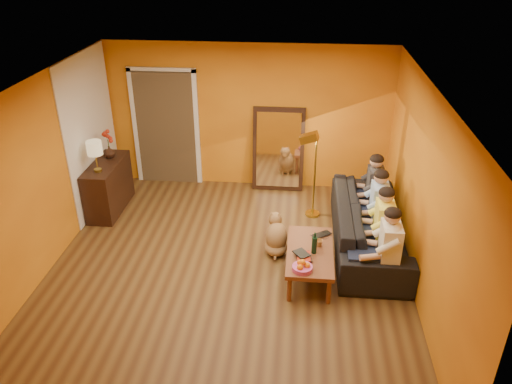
# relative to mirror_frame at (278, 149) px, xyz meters

# --- Properties ---
(room_shell) EXTENTS (5.00, 5.50, 2.60)m
(room_shell) POSITION_rel_mirror_frame_xyz_m (-0.55, -2.26, 0.54)
(room_shell) COLOR brown
(room_shell) RESTS_ON ground
(white_accent) EXTENTS (0.02, 1.90, 2.58)m
(white_accent) POSITION_rel_mirror_frame_xyz_m (-3.04, -0.88, 0.54)
(white_accent) COLOR white
(white_accent) RESTS_ON wall_left
(doorway_recess) EXTENTS (1.06, 0.30, 2.10)m
(doorway_recess) POSITION_rel_mirror_frame_xyz_m (-2.05, 0.20, 0.29)
(doorway_recess) COLOR #3F2D19
(doorway_recess) RESTS_ON floor
(door_jamb_left) EXTENTS (0.08, 0.06, 2.20)m
(door_jamb_left) POSITION_rel_mirror_frame_xyz_m (-2.62, 0.08, 0.29)
(door_jamb_left) COLOR white
(door_jamb_left) RESTS_ON wall_back
(door_jamb_right) EXTENTS (0.08, 0.06, 2.20)m
(door_jamb_right) POSITION_rel_mirror_frame_xyz_m (-1.48, 0.08, 0.29)
(door_jamb_right) COLOR white
(door_jamb_right) RESTS_ON wall_back
(door_header) EXTENTS (1.22, 0.06, 0.08)m
(door_header) POSITION_rel_mirror_frame_xyz_m (-2.05, 0.08, 1.36)
(door_header) COLOR white
(door_header) RESTS_ON wall_back
(mirror_frame) EXTENTS (0.92, 0.27, 1.51)m
(mirror_frame) POSITION_rel_mirror_frame_xyz_m (0.00, 0.00, 0.00)
(mirror_frame) COLOR black
(mirror_frame) RESTS_ON floor
(mirror_glass) EXTENTS (0.78, 0.21, 1.35)m
(mirror_glass) POSITION_rel_mirror_frame_xyz_m (0.00, -0.04, 0.00)
(mirror_glass) COLOR white
(mirror_glass) RESTS_ON mirror_frame
(sideboard) EXTENTS (0.44, 1.18, 0.85)m
(sideboard) POSITION_rel_mirror_frame_xyz_m (-2.79, -1.08, -0.34)
(sideboard) COLOR black
(sideboard) RESTS_ON floor
(table_lamp) EXTENTS (0.24, 0.24, 0.51)m
(table_lamp) POSITION_rel_mirror_frame_xyz_m (-2.79, -1.38, 0.34)
(table_lamp) COLOR beige
(table_lamp) RESTS_ON sideboard
(sofa) EXTENTS (2.52, 0.99, 0.74)m
(sofa) POSITION_rel_mirror_frame_xyz_m (1.45, -1.82, -0.39)
(sofa) COLOR black
(sofa) RESTS_ON floor
(coffee_table) EXTENTS (0.63, 1.22, 0.42)m
(coffee_table) POSITION_rel_mirror_frame_xyz_m (0.58, -2.64, -0.55)
(coffee_table) COLOR brown
(coffee_table) RESTS_ON floor
(floor_lamp) EXTENTS (0.33, 0.28, 1.44)m
(floor_lamp) POSITION_rel_mirror_frame_xyz_m (0.64, -0.96, -0.04)
(floor_lamp) COLOR #B29834
(floor_lamp) RESTS_ON floor
(dog) EXTENTS (0.49, 0.60, 0.62)m
(dog) POSITION_rel_mirror_frame_xyz_m (0.10, -2.10, -0.45)
(dog) COLOR #A08248
(dog) RESTS_ON floor
(person_far_left) EXTENTS (0.70, 0.44, 1.22)m
(person_far_left) POSITION_rel_mirror_frame_xyz_m (1.58, -2.82, -0.15)
(person_far_left) COLOR silver
(person_far_left) RESTS_ON sofa
(person_mid_left) EXTENTS (0.70, 0.44, 1.22)m
(person_mid_left) POSITION_rel_mirror_frame_xyz_m (1.58, -2.27, -0.15)
(person_mid_left) COLOR #F9F353
(person_mid_left) RESTS_ON sofa
(person_mid_right) EXTENTS (0.70, 0.44, 1.22)m
(person_mid_right) POSITION_rel_mirror_frame_xyz_m (1.58, -1.72, -0.15)
(person_mid_right) COLOR #9ABEEF
(person_mid_right) RESTS_ON sofa
(person_far_right) EXTENTS (0.70, 0.44, 1.22)m
(person_far_right) POSITION_rel_mirror_frame_xyz_m (1.58, -1.17, -0.15)
(person_far_right) COLOR #2F2F34
(person_far_right) RESTS_ON sofa
(fruit_bowl) EXTENTS (0.26, 0.26, 0.16)m
(fruit_bowl) POSITION_rel_mirror_frame_xyz_m (0.48, -3.09, -0.26)
(fruit_bowl) COLOR #C24490
(fruit_bowl) RESTS_ON coffee_table
(wine_bottle) EXTENTS (0.07, 0.07, 0.31)m
(wine_bottle) POSITION_rel_mirror_frame_xyz_m (0.63, -2.69, -0.18)
(wine_bottle) COLOR black
(wine_bottle) RESTS_ON coffee_table
(tumbler) EXTENTS (0.11, 0.11, 0.09)m
(tumbler) POSITION_rel_mirror_frame_xyz_m (0.70, -2.52, -0.29)
(tumbler) COLOR #B27F3F
(tumbler) RESTS_ON coffee_table
(laptop) EXTENTS (0.35, 0.32, 0.02)m
(laptop) POSITION_rel_mirror_frame_xyz_m (0.76, -2.29, -0.33)
(laptop) COLOR black
(laptop) RESTS_ON coffee_table
(book_lower) EXTENTS (0.24, 0.29, 0.02)m
(book_lower) POSITION_rel_mirror_frame_xyz_m (0.40, -2.84, -0.33)
(book_lower) COLOR black
(book_lower) RESTS_ON coffee_table
(book_mid) EXTENTS (0.18, 0.24, 0.02)m
(book_mid) POSITION_rel_mirror_frame_xyz_m (0.41, -2.83, -0.31)
(book_mid) COLOR #B12814
(book_mid) RESTS_ON book_lower
(book_upper) EXTENTS (0.26, 0.27, 0.02)m
(book_upper) POSITION_rel_mirror_frame_xyz_m (0.40, -2.85, -0.29)
(book_upper) COLOR black
(book_upper) RESTS_ON book_mid
(vase) EXTENTS (0.19, 0.19, 0.20)m
(vase) POSITION_rel_mirror_frame_xyz_m (-2.79, -0.83, 0.19)
(vase) COLOR black
(vase) RESTS_ON sideboard
(flowers) EXTENTS (0.17, 0.17, 0.51)m
(flowers) POSITION_rel_mirror_frame_xyz_m (-2.79, -0.83, 0.47)
(flowers) COLOR #B12814
(flowers) RESTS_ON vase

